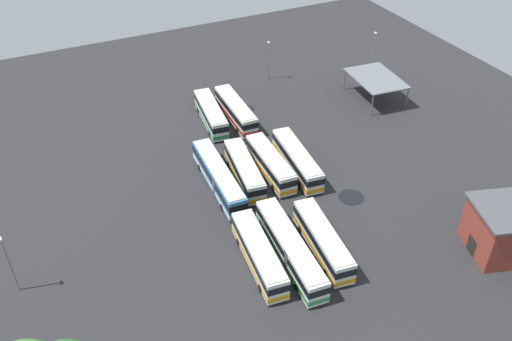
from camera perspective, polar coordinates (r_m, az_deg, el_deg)
name	(u,v)px	position (r m, az deg, el deg)	size (l,w,h in m)	color
ground_plane	(258,177)	(78.03, 0.19, -0.71)	(113.41, 113.41, 0.00)	#28282B
bus_row0_slot1	(323,240)	(66.14, 6.95, -7.18)	(12.65, 4.12, 3.41)	silver
bus_row0_slot2	(290,249)	(64.78, 3.57, -8.08)	(15.65, 3.87, 3.41)	silver
bus_row0_slot3	(259,254)	(64.05, 0.30, -8.64)	(12.82, 3.92, 3.41)	silver
bus_row1_slot0	(297,160)	(78.62, 4.28, 1.14)	(13.20, 3.99, 3.41)	silver
bus_row1_slot1	(270,163)	(77.68, 1.51, 0.75)	(12.11, 3.16, 3.41)	silver
bus_row1_slot2	(244,170)	(76.40, -1.21, 0.05)	(12.32, 4.30, 3.41)	silver
bus_row1_slot3	(219,177)	(75.21, -3.89, -0.71)	(15.61, 3.45, 3.41)	teal
bus_row2_slot1	(236,110)	(90.19, -2.13, 6.28)	(12.88, 3.15, 3.41)	silver
bus_row2_slot2	(211,114)	(89.40, -4.70, 5.88)	(12.32, 4.09, 3.41)	silver
maintenance_shelter	(376,79)	(97.45, 12.36, 9.30)	(11.04, 8.24, 4.11)	slate
lamp_post_near_entrance	(268,59)	(101.95, 1.30, 11.51)	(0.56, 0.28, 7.36)	slate
lamp_post_by_building	(372,56)	(102.33, 11.99, 11.54)	(0.56, 0.28, 9.70)	slate
lamp_post_mid_lot	(9,262)	(65.20, -24.23, -8.68)	(0.56, 0.28, 7.85)	slate
puddle_centre_drain	(246,109)	(94.05, -1.02, 6.40)	(2.91, 2.91, 0.01)	black
puddle_near_shelter	(351,197)	(75.59, 9.85, -2.77)	(3.54, 3.54, 0.01)	black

